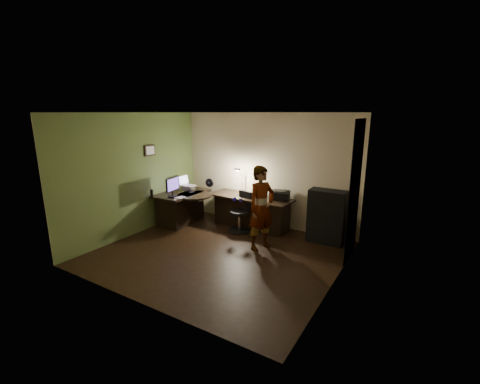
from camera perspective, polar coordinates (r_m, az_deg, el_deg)
The scene contains 27 objects.
floor at distance 6.46m, azimuth -3.76°, elevation -10.80°, with size 4.50×4.00×0.01m, color black.
ceiling at distance 5.87m, azimuth -4.19°, elevation 13.99°, with size 4.50×4.00×0.01m, color silver.
wall_back at distance 7.71m, azimuth 4.65°, elevation 3.85°, with size 4.50×0.01×2.70m, color tan.
wall_front at distance 4.59m, azimuth -18.53°, elevation -3.89°, with size 4.50×0.01×2.70m, color tan.
wall_left at distance 7.52m, azimuth -18.18°, elevation 2.94°, with size 0.01×4.00×2.70m, color tan.
wall_right at distance 5.10m, azimuth 17.25°, elevation -2.01°, with size 0.01×4.00×2.70m, color tan.
green_wall_overlay at distance 7.51m, azimuth -18.10°, elevation 2.93°, with size 0.00×4.00×2.70m, color #4C602C.
arched_doorway at distance 6.21m, azimuth 19.73°, elevation 0.11°, with size 0.01×0.90×2.60m, color black.
french_door at distance 4.69m, azimuth 15.07°, elevation -7.12°, with size 0.02×0.92×2.10m, color white.
framed_picture at distance 7.72m, azimuth -15.76°, elevation 7.14°, with size 0.04×0.30×0.25m, color black.
desk_left at distance 8.12m, azimuth -10.23°, elevation -2.76°, with size 0.84×1.36×0.79m, color black.
desk_right at distance 7.68m, azimuth 1.76°, elevation -3.57°, with size 2.05×0.72×0.77m, color black.
cabinet at distance 7.00m, azimuth 15.15°, elevation -4.24°, with size 0.76×0.38×1.14m, color black.
laptop_stand at distance 8.14m, azimuth -9.12°, elevation 0.74°, with size 0.26×0.22×0.11m, color silver.
laptop at distance 8.11m, azimuth -9.17°, elevation 1.96°, with size 0.34×0.32×0.24m, color silver.
monitor at distance 7.56m, azimuth -11.95°, elevation 0.43°, with size 0.10×0.50×0.33m, color black.
mouse at distance 7.23m, azimuth -11.43°, elevation -1.37°, with size 0.05×0.08×0.03m, color silver.
phone at distance 7.91m, azimuth -8.56°, elevation -0.02°, with size 0.07×0.14×0.01m, color black.
pen at distance 7.60m, azimuth -12.64°, elevation -0.76°, with size 0.01×0.13×0.01m, color black.
speaker at distance 7.69m, azimuth -15.41°, elevation -0.18°, with size 0.06×0.06×0.16m, color black.
notepad at distance 7.45m, azimuth -10.57°, elevation -0.96°, with size 0.15×0.22×0.01m, color silver.
desk_fan at distance 8.03m, azimuth -5.36°, elevation 1.28°, with size 0.21×0.12×0.33m, color black.
headphones at distance 7.11m, azimuth -0.49°, elevation -1.31°, with size 0.20×0.09×0.10m, color navy.
printer at distance 7.37m, azimuth 7.07°, elevation -0.47°, with size 0.44×0.34×0.19m, color black.
desk_lamp at distance 7.87m, azimuth 0.36°, elevation 2.34°, with size 0.16×0.30×0.67m, color black.
office_chair at distance 7.39m, azimuth -0.11°, elevation -3.63°, with size 0.52×0.52×0.93m, color black.
person at distance 6.38m, azimuth 3.84°, elevation -2.89°, with size 0.61×0.41×1.70m, color #D8A88C.
Camera 1 is at (3.39, -4.79, 2.70)m, focal length 24.00 mm.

